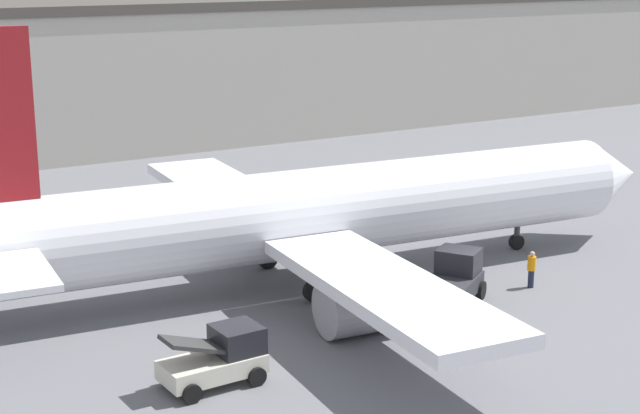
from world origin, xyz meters
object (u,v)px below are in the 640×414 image
at_px(airplane, 300,215).
at_px(belt_loader_truck, 219,357).
at_px(ground_crew_worker, 532,268).
at_px(baggage_tug, 454,279).

relative_size(airplane, belt_loader_truck, 10.63).
bearing_deg(belt_loader_truck, airplane, 43.07).
xyz_separation_m(ground_crew_worker, baggage_tug, (-3.97, 0.34, 0.12)).
relative_size(airplane, ground_crew_worker, 22.84).
distance_m(ground_crew_worker, baggage_tug, 3.99).
height_order(airplane, baggage_tug, airplane).
relative_size(ground_crew_worker, belt_loader_truck, 0.47).
xyz_separation_m(baggage_tug, belt_loader_truck, (-11.67, -2.24, -0.06)).
bearing_deg(airplane, belt_loader_truck, -129.41).
bearing_deg(baggage_tug, belt_loader_truck, 157.90).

